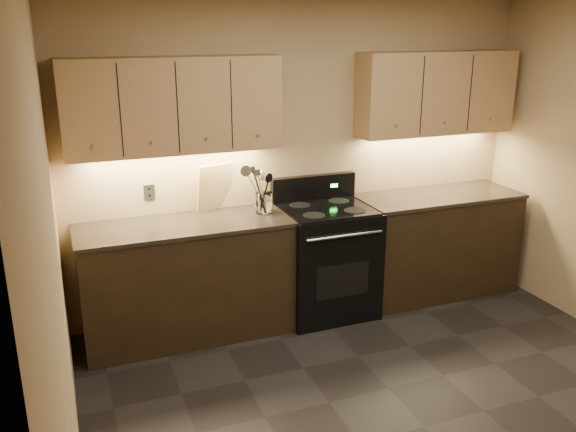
# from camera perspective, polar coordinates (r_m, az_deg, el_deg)

# --- Properties ---
(floor) EXTENTS (4.00, 4.00, 0.00)m
(floor) POSITION_cam_1_polar(r_m,az_deg,el_deg) (4.07, 12.68, -18.69)
(floor) COLOR black
(floor) RESTS_ON ground
(wall_back) EXTENTS (4.00, 0.04, 2.60)m
(wall_back) POSITION_cam_1_polar(r_m,az_deg,el_deg) (5.17, 1.43, 5.57)
(wall_back) COLOR tan
(wall_back) RESTS_ON ground
(wall_left) EXTENTS (0.04, 4.00, 2.60)m
(wall_left) POSITION_cam_1_polar(r_m,az_deg,el_deg) (2.88, -20.84, -5.66)
(wall_left) COLOR tan
(wall_left) RESTS_ON ground
(counter_left) EXTENTS (1.62, 0.62, 0.93)m
(counter_left) POSITION_cam_1_polar(r_m,az_deg,el_deg) (4.85, -9.44, -5.90)
(counter_left) COLOR black
(counter_left) RESTS_ON ground
(counter_right) EXTENTS (1.46, 0.62, 0.93)m
(counter_right) POSITION_cam_1_polar(r_m,az_deg,el_deg) (5.70, 13.58, -2.51)
(counter_right) COLOR black
(counter_right) RESTS_ON ground
(stove) EXTENTS (0.76, 0.68, 1.14)m
(stove) POSITION_cam_1_polar(r_m,az_deg,el_deg) (5.16, 3.53, -4.02)
(stove) COLOR black
(stove) RESTS_ON ground
(upper_cab_left) EXTENTS (1.60, 0.30, 0.70)m
(upper_cab_left) POSITION_cam_1_polar(r_m,az_deg,el_deg) (4.63, -10.67, 10.14)
(upper_cab_left) COLOR #A78453
(upper_cab_left) RESTS_ON wall_back
(upper_cab_right) EXTENTS (1.44, 0.30, 0.70)m
(upper_cab_right) POSITION_cam_1_polar(r_m,az_deg,el_deg) (5.52, 13.71, 11.12)
(upper_cab_right) COLOR #A78453
(upper_cab_right) RESTS_ON wall_back
(outlet_plate) EXTENTS (0.08, 0.01, 0.12)m
(outlet_plate) POSITION_cam_1_polar(r_m,az_deg,el_deg) (4.87, -12.85, 2.20)
(outlet_plate) COLOR #B2B5BA
(outlet_plate) RESTS_ON wall_back
(utensil_crock) EXTENTS (0.15, 0.15, 0.17)m
(utensil_crock) POSITION_cam_1_polar(r_m,az_deg,el_deg) (4.86, -2.28, 1.19)
(utensil_crock) COLOR white
(utensil_crock) RESTS_ON counter_left
(cutting_board) EXTENTS (0.31, 0.17, 0.38)m
(cutting_board) POSITION_cam_1_polar(r_m,az_deg,el_deg) (4.93, -6.88, 2.70)
(cutting_board) COLOR tan
(cutting_board) RESTS_ON counter_left
(wooden_spoon) EXTENTS (0.11, 0.14, 0.33)m
(wooden_spoon) POSITION_cam_1_polar(r_m,az_deg,el_deg) (4.82, -2.61, 2.24)
(wooden_spoon) COLOR tan
(wooden_spoon) RESTS_ON utensil_crock
(black_spoon) EXTENTS (0.10, 0.18, 0.35)m
(black_spoon) POSITION_cam_1_polar(r_m,az_deg,el_deg) (4.85, -2.58, 2.52)
(black_spoon) COLOR black
(black_spoon) RESTS_ON utensil_crock
(black_turner) EXTENTS (0.18, 0.20, 0.39)m
(black_turner) POSITION_cam_1_polar(r_m,az_deg,el_deg) (4.79, -2.16, 2.59)
(black_turner) COLOR black
(black_turner) RESTS_ON utensil_crock
(steel_spatula) EXTENTS (0.17, 0.14, 0.36)m
(steel_spatula) POSITION_cam_1_polar(r_m,az_deg,el_deg) (4.83, -2.06, 2.53)
(steel_spatula) COLOR silver
(steel_spatula) RESTS_ON utensil_crock
(steel_skimmer) EXTENTS (0.26, 0.11, 0.40)m
(steel_skimmer) POSITION_cam_1_polar(r_m,az_deg,el_deg) (4.82, -2.04, 2.76)
(steel_skimmer) COLOR silver
(steel_skimmer) RESTS_ON utensil_crock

